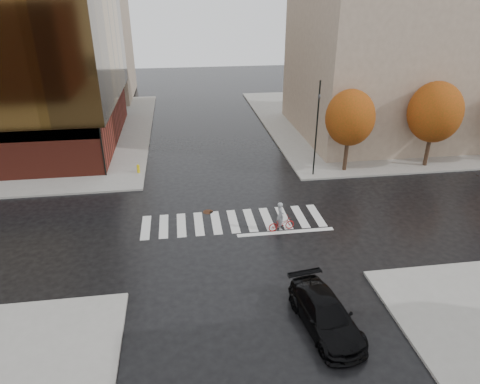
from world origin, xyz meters
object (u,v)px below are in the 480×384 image
object	(u,v)px
cyclist	(281,221)
traffic_light_nw	(98,117)
sedan	(326,314)
traffic_light_ne	(317,123)
fire_hydrant	(138,168)

from	to	relation	value
cyclist	traffic_light_nw	world-z (taller)	traffic_light_nw
sedan	cyclist	world-z (taller)	cyclist
sedan	cyclist	distance (m)	8.42
cyclist	traffic_light_nw	bearing A→B (deg)	39.58
cyclist	traffic_light_ne	size ratio (longest dim) A/B	0.26
cyclist	fire_hydrant	bearing A→B (deg)	32.20
traffic_light_nw	fire_hydrant	xyz separation A→B (m)	(2.50, 0.19, -4.29)
traffic_light_ne	fire_hydrant	size ratio (longest dim) A/B	10.70
traffic_light_nw	traffic_light_ne	bearing A→B (deg)	66.69
cyclist	traffic_light_nw	size ratio (longest dim) A/B	0.24
cyclist	fire_hydrant	distance (m)	13.76
traffic_light_ne	fire_hydrant	world-z (taller)	traffic_light_ne
traffic_light_nw	fire_hydrant	bearing A→B (deg)	78.59
traffic_light_nw	traffic_light_ne	size ratio (longest dim) A/B	1.09
traffic_light_nw	cyclist	bearing A→B (deg)	33.79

